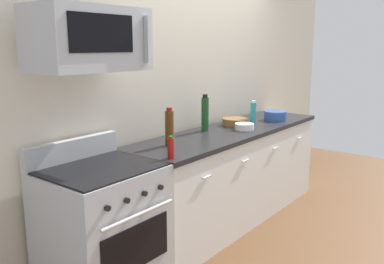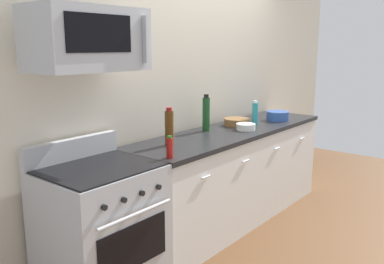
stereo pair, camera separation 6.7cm
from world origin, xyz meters
name	(u,v)px [view 2 (the right image)]	position (x,y,z in m)	size (l,w,h in m)	color
ground_plane	(232,218)	(0.00, 0.00, 0.00)	(6.72, 6.72, 0.00)	brown
back_wall	(201,82)	(0.00, 0.41, 1.35)	(5.60, 0.10, 2.70)	beige
counter_unit	(233,175)	(0.00, 0.00, 0.46)	(2.51, 0.66, 0.92)	white
range_oven	(101,230)	(-1.63, 0.00, 0.47)	(0.76, 0.69, 1.07)	#B7BABF
microwave	(87,39)	(-1.63, 0.05, 1.75)	(0.74, 0.44, 0.40)	#B7BABF
bottle_wine_amber	(169,127)	(-0.88, 0.04, 1.07)	(0.07, 0.07, 0.31)	#59330F
bottle_wine_green	(206,114)	(-0.23, 0.17, 1.08)	(0.07, 0.07, 0.35)	#19471E
bottle_hot_sauce_red	(170,148)	(-1.17, -0.22, 1.00)	(0.05, 0.05, 0.16)	#B21914
bottle_dish_soap	(255,113)	(0.33, -0.04, 1.04)	(0.06, 0.06, 0.25)	teal
bowl_white_ceramic	(246,127)	(0.05, -0.11, 0.95)	(0.18, 0.18, 0.06)	white
bowl_wooden_salad	(237,122)	(0.19, 0.09, 0.96)	(0.26, 0.26, 0.07)	brown
bowl_blue_mixing	(278,116)	(0.71, -0.10, 0.97)	(0.24, 0.24, 0.10)	#2D519E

